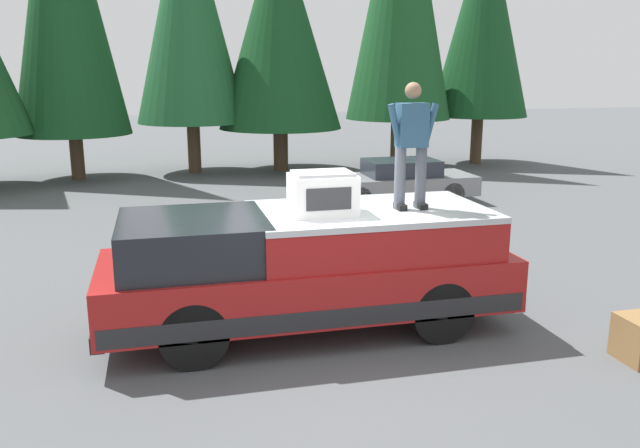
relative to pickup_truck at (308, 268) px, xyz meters
The scene contains 8 objects.
ground_plane 0.97m from the pickup_truck, behind, with size 90.00×90.00×0.00m, color #4C4F51.
pickup_truck is the anchor object (origin of this frame).
compressor_unit 1.08m from the pickup_truck, 134.24° to the right, with size 0.65×0.84×0.56m.
person_on_truck_bed 2.19m from the pickup_truck, 94.66° to the right, with size 0.29×0.72×1.69m.
parked_car_grey 8.94m from the pickup_truck, 28.54° to the right, with size 1.64×4.10×1.16m.
conifer_far_left 17.79m from the pickup_truck, 34.63° to the right, with size 3.55×3.55×8.93m.
conifer_center_left 14.99m from the pickup_truck, ahead, with size 4.25×4.25×8.41m.
conifer_center_right 15.25m from the pickup_truck, ahead, with size 3.68×3.68×9.30m.
Camera 1 is at (-7.80, 1.81, 3.51)m, focal length 36.34 mm.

